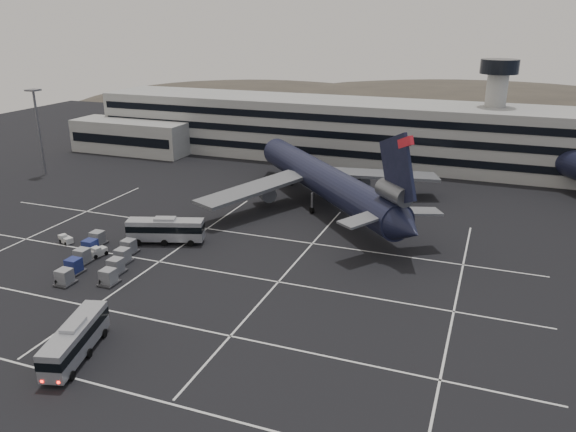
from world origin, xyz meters
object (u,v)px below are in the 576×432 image
object	(u,v)px
bus_far	(166,229)
uld_cluster	(99,258)
trijet_main	(325,180)
tug_a	(97,252)
bus_near	(75,338)

from	to	relation	value
bus_far	uld_cluster	bearing A→B (deg)	139.01
trijet_main	uld_cluster	size ratio (longest dim) A/B	2.95
tug_a	trijet_main	bearing A→B (deg)	70.29
bus_far	tug_a	size ratio (longest dim) A/B	4.29
tug_a	uld_cluster	size ratio (longest dim) A/B	0.18
trijet_main	tug_a	distance (m)	40.32
tug_a	uld_cluster	bearing A→B (deg)	-30.63
trijet_main	uld_cluster	world-z (taller)	trijet_main
trijet_main	tug_a	size ratio (longest dim) A/B	16.78
tug_a	bus_far	bearing A→B (deg)	68.01
uld_cluster	tug_a	bearing A→B (deg)	131.92
bus_near	bus_far	bearing A→B (deg)	90.20
trijet_main	bus_far	size ratio (longest dim) A/B	3.92
tug_a	uld_cluster	world-z (taller)	uld_cluster
bus_near	uld_cluster	distance (m)	22.81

